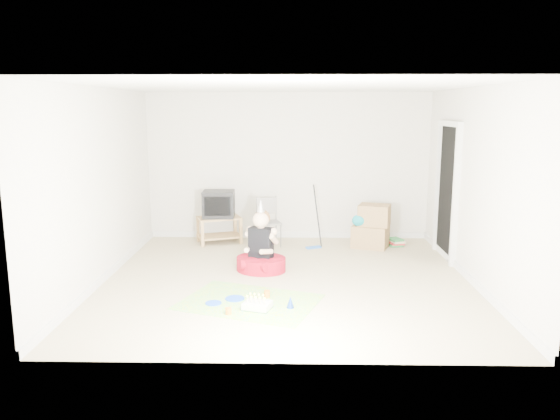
{
  "coord_description": "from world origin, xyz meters",
  "views": [
    {
      "loc": [
        0.06,
        -7.19,
        2.33
      ],
      "look_at": [
        -0.1,
        0.4,
        0.9
      ],
      "focal_mm": 35.0,
      "sensor_mm": 36.0,
      "label": 1
    }
  ],
  "objects_px": {
    "seated_woman": "(261,255)",
    "birthday_cake": "(257,306)",
    "folding_chair": "(269,223)",
    "tv_stand": "(219,228)",
    "cardboard_boxes": "(371,227)",
    "crt_tv": "(219,204)"
  },
  "relations": [
    {
      "from": "folding_chair",
      "to": "birthday_cake",
      "type": "relative_size",
      "value": 2.25
    },
    {
      "from": "seated_woman",
      "to": "cardboard_boxes",
      "type": "bearing_deg",
      "value": 37.88
    },
    {
      "from": "folding_chair",
      "to": "cardboard_boxes",
      "type": "distance_m",
      "value": 1.73
    },
    {
      "from": "cardboard_boxes",
      "to": "seated_woman",
      "type": "height_order",
      "value": "seated_woman"
    },
    {
      "from": "tv_stand",
      "to": "cardboard_boxes",
      "type": "relative_size",
      "value": 1.16
    },
    {
      "from": "birthday_cake",
      "to": "tv_stand",
      "type": "bearing_deg",
      "value": 105.13
    },
    {
      "from": "seated_woman",
      "to": "birthday_cake",
      "type": "bearing_deg",
      "value": -88.46
    },
    {
      "from": "cardboard_boxes",
      "to": "folding_chair",
      "type": "bearing_deg",
      "value": 178.08
    },
    {
      "from": "seated_woman",
      "to": "crt_tv",
      "type": "bearing_deg",
      "value": 116.49
    },
    {
      "from": "crt_tv",
      "to": "birthday_cake",
      "type": "height_order",
      "value": "crt_tv"
    },
    {
      "from": "folding_chair",
      "to": "seated_woman",
      "type": "relative_size",
      "value": 0.8
    },
    {
      "from": "tv_stand",
      "to": "folding_chair",
      "type": "relative_size",
      "value": 1.01
    },
    {
      "from": "cardboard_boxes",
      "to": "crt_tv",
      "type": "bearing_deg",
      "value": 174.28
    },
    {
      "from": "tv_stand",
      "to": "crt_tv",
      "type": "relative_size",
      "value": 1.58
    },
    {
      "from": "folding_chair",
      "to": "birthday_cake",
      "type": "bearing_deg",
      "value": -90.25
    },
    {
      "from": "folding_chair",
      "to": "tv_stand",
      "type": "bearing_deg",
      "value": 166.94
    },
    {
      "from": "cardboard_boxes",
      "to": "birthday_cake",
      "type": "height_order",
      "value": "cardboard_boxes"
    },
    {
      "from": "tv_stand",
      "to": "crt_tv",
      "type": "height_order",
      "value": "crt_tv"
    },
    {
      "from": "crt_tv",
      "to": "seated_woman",
      "type": "xyz_separation_m",
      "value": [
        0.82,
        -1.65,
        -0.46
      ]
    },
    {
      "from": "tv_stand",
      "to": "seated_woman",
      "type": "xyz_separation_m",
      "value": [
        0.82,
        -1.65,
        -0.04
      ]
    },
    {
      "from": "tv_stand",
      "to": "cardboard_boxes",
      "type": "distance_m",
      "value": 2.62
    },
    {
      "from": "folding_chair",
      "to": "birthday_cake",
      "type": "distance_m",
      "value": 3.01
    }
  ]
}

